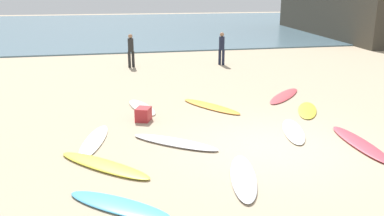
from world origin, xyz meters
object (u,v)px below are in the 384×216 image
(surfboard_1, at_px, (175,142))
(surfboard_5, at_px, (94,141))
(surfboard_8, at_px, (307,110))
(surfboard_4, at_px, (293,131))
(surfboard_0, at_px, (104,165))
(surfboard_2, at_px, (360,143))
(surfboard_10, at_px, (284,96))
(beachgoer_near, at_px, (222,47))
(surfboard_7, at_px, (211,106))
(beachgoer_mid, at_px, (131,49))
(surfboard_3, at_px, (119,205))
(surfboard_6, at_px, (142,107))
(beach_cooler, at_px, (143,114))
(surfboard_9, at_px, (243,177))

(surfboard_1, xyz_separation_m, surfboard_5, (-1.96, 0.59, -0.01))
(surfboard_5, bearing_deg, surfboard_8, 24.00)
(surfboard_4, bearing_deg, surfboard_8, 70.95)
(surfboard_0, xyz_separation_m, surfboard_8, (6.39, 2.86, -0.01))
(surfboard_1, height_order, surfboard_2, surfboard_1)
(surfboard_4, xyz_separation_m, surfboard_5, (-5.25, 0.47, -0.00))
(surfboard_10, distance_m, beachgoer_near, 6.79)
(surfboard_7, bearing_deg, surfboard_2, 93.33)
(surfboard_1, distance_m, beachgoer_mid, 10.83)
(surfboard_5, bearing_deg, surfboard_3, -69.49)
(surfboard_4, height_order, surfboard_6, surfboard_4)
(surfboard_0, xyz_separation_m, surfboard_6, (1.30, 4.37, -0.01))
(surfboard_3, xyz_separation_m, beach_cooler, (0.98, 4.83, 0.17))
(surfboard_2, xyz_separation_m, surfboard_8, (0.18, 2.97, -0.01))
(surfboard_0, bearing_deg, surfboard_7, -176.00)
(surfboard_4, bearing_deg, beachgoer_near, 102.62)
(surfboard_3, distance_m, surfboard_5, 3.41)
(beachgoer_near, distance_m, beachgoer_mid, 4.58)
(surfboard_6, bearing_deg, surfboard_0, -118.92)
(surfboard_9, relative_size, beachgoer_near, 1.33)
(surfboard_1, bearing_deg, surfboard_5, -66.71)
(surfboard_9, distance_m, beachgoer_near, 13.13)
(surfboard_5, height_order, surfboard_6, same)
(surfboard_5, bearing_deg, beachgoer_near, 70.23)
(surfboard_6, relative_size, surfboard_9, 0.94)
(surfboard_1, xyz_separation_m, surfboard_8, (4.63, 1.86, -0.01))
(surfboard_4, xyz_separation_m, surfboard_6, (-3.74, 3.25, -0.00))
(surfboard_9, bearing_deg, surfboard_10, -106.40)
(surfboard_4, height_order, beachgoer_mid, beachgoer_mid)
(surfboard_0, height_order, surfboard_1, surfboard_1)
(surfboard_9, distance_m, beachgoer_mid, 13.10)
(surfboard_2, height_order, surfboard_6, surfboard_2)
(surfboard_0, distance_m, surfboard_3, 1.80)
(surfboard_3, relative_size, beach_cooler, 4.49)
(surfboard_6, bearing_deg, beachgoer_near, 43.03)
(surfboard_10, relative_size, beachgoer_near, 1.57)
(surfboard_10, relative_size, beachgoer_mid, 1.59)
(surfboard_4, bearing_deg, surfboard_2, -27.79)
(surfboard_6, height_order, surfboard_7, surfboard_7)
(surfboard_6, xyz_separation_m, surfboard_8, (5.09, -1.52, -0.00))
(surfboard_3, relative_size, surfboard_9, 0.98)
(surfboard_10, height_order, beach_cooler, beach_cooler)
(surfboard_9, bearing_deg, surfboard_3, 28.15)
(surfboard_0, relative_size, surfboard_7, 1.03)
(beach_cooler, bearing_deg, beachgoer_near, 59.42)
(surfboard_7, relative_size, beach_cooler, 5.19)
(surfboard_0, relative_size, surfboard_3, 1.19)
(beach_cooler, bearing_deg, surfboard_1, -75.02)
(surfboard_7, bearing_deg, beach_cooler, -8.69)
(surfboard_5, bearing_deg, beach_cooler, 58.82)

